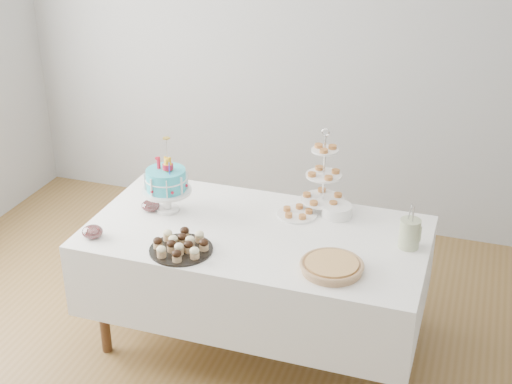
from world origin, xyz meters
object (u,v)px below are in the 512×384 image
(pie, at_px, (332,266))
(jam_bowl_b, at_px, (151,206))
(pastry_plate, at_px, (297,213))
(tiered_stand, at_px, (324,176))
(utensil_pitcher, at_px, (410,232))
(birthday_cake, at_px, (167,192))
(plate_stack, at_px, (337,211))
(table, at_px, (256,265))
(cupcake_tray, at_px, (181,244))
(jam_bowl_a, at_px, (93,232))

(pie, relative_size, jam_bowl_b, 3.03)
(pastry_plate, height_order, jam_bowl_b, jam_bowl_b)
(tiered_stand, height_order, pastry_plate, tiered_stand)
(tiered_stand, bearing_deg, utensil_pitcher, -28.85)
(birthday_cake, bearing_deg, tiered_stand, 39.22)
(tiered_stand, distance_m, jam_bowl_b, 1.04)
(pie, relative_size, pastry_plate, 1.40)
(tiered_stand, distance_m, plate_stack, 0.22)
(table, distance_m, tiered_stand, 0.66)
(jam_bowl_b, xyz_separation_m, utensil_pitcher, (1.52, 0.05, 0.06))
(birthday_cake, xyz_separation_m, cupcake_tray, (0.27, -0.41, -0.09))
(cupcake_tray, distance_m, jam_bowl_a, 0.53)
(birthday_cake, bearing_deg, table, 11.43)
(birthday_cake, xyz_separation_m, plate_stack, (0.97, 0.25, -0.09))
(table, height_order, pastry_plate, pastry_plate)
(tiered_stand, relative_size, jam_bowl_b, 4.65)
(birthday_cake, xyz_separation_m, pastry_plate, (0.75, 0.19, -0.11))
(utensil_pitcher, bearing_deg, birthday_cake, -167.03)
(jam_bowl_a, xyz_separation_m, utensil_pitcher, (1.68, 0.45, 0.06))
(table, distance_m, plate_stack, 0.57)
(table, xyz_separation_m, pastry_plate, (0.17, 0.26, 0.24))
(birthday_cake, distance_m, jam_bowl_a, 0.51)
(cupcake_tray, relative_size, utensil_pitcher, 1.36)
(table, distance_m, birthday_cake, 0.68)
(cupcake_tray, distance_m, jam_bowl_b, 0.52)
(pastry_plate, bearing_deg, plate_stack, 16.60)
(table, distance_m, jam_bowl_a, 0.95)
(pie, bearing_deg, pastry_plate, 121.82)
(cupcake_tray, relative_size, jam_bowl_a, 2.97)
(cupcake_tray, bearing_deg, tiered_stand, 50.74)
(table, bearing_deg, pastry_plate, 56.84)
(jam_bowl_a, height_order, jam_bowl_b, jam_bowl_a)
(pastry_plate, distance_m, jam_bowl_b, 0.87)
(cupcake_tray, height_order, plate_stack, cupcake_tray)
(cupcake_tray, xyz_separation_m, utensil_pitcher, (1.15, 0.43, 0.05))
(pastry_plate, bearing_deg, jam_bowl_a, -148.70)
(table, relative_size, pastry_plate, 8.09)
(tiered_stand, height_order, utensil_pitcher, tiered_stand)
(birthday_cake, distance_m, utensil_pitcher, 1.42)
(birthday_cake, distance_m, pie, 1.14)
(plate_stack, xyz_separation_m, pastry_plate, (-0.22, -0.07, -0.02))
(table, distance_m, pastry_plate, 0.39)
(table, bearing_deg, cupcake_tray, -133.23)
(cupcake_tray, height_order, tiered_stand, tiered_stand)
(birthday_cake, height_order, jam_bowl_b, birthday_cake)
(plate_stack, relative_size, jam_bowl_b, 1.64)
(table, relative_size, cupcake_tray, 5.56)
(tiered_stand, distance_m, pastry_plate, 0.27)
(birthday_cake, height_order, utensil_pitcher, birthday_cake)
(table, distance_m, jam_bowl_b, 0.73)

